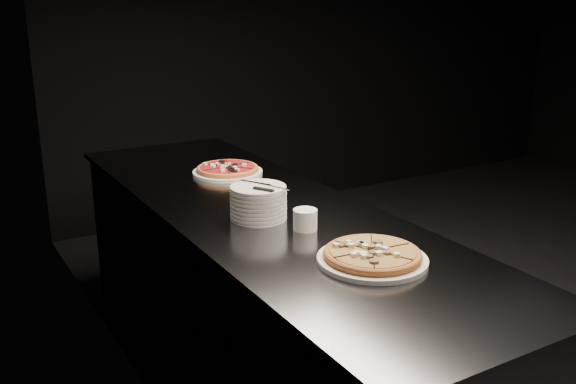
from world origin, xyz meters
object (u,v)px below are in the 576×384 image
pizza_tomato (228,170)px  ramekin (305,219)px  pizza_mushroom (372,256)px  plate_stack (258,202)px  cutlery (262,186)px  counter (264,316)px

pizza_tomato → ramekin: size_ratio=3.79×
pizza_mushroom → plate_stack: plate_stack is taller
pizza_mushroom → ramekin: 0.34m
pizza_mushroom → ramekin: size_ratio=4.05×
cutlery → ramekin: cutlery is taller
counter → plate_stack: size_ratio=12.19×
pizza_tomato → plate_stack: (-0.16, -0.60, 0.04)m
counter → plate_stack: bearing=-124.7°
ramekin → pizza_mushroom: bearing=-86.0°
pizza_tomato → plate_stack: bearing=-105.2°
counter → ramekin: bearing=-88.1°
pizza_tomato → plate_stack: 0.62m
plate_stack → cutlery: size_ratio=0.96×
counter → pizza_tomato: pizza_tomato is taller
pizza_mushroom → ramekin: ramekin is taller
counter → cutlery: 0.60m
pizza_tomato → plate_stack: plate_stack is taller
pizza_tomato → cutlery: (-0.15, -0.61, 0.10)m
plate_stack → cutlery: (0.01, -0.02, 0.06)m
counter → pizza_mushroom: (0.03, -0.63, 0.48)m
counter → pizza_mushroom: size_ratio=7.29×
cutlery → ramekin: size_ratio=2.53×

